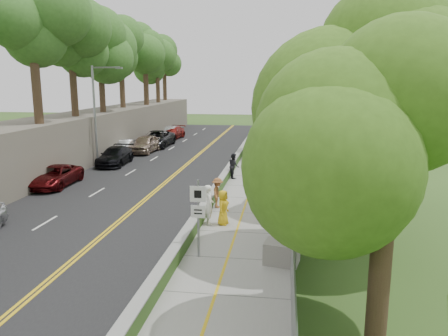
{
  "coord_description": "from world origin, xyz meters",
  "views": [
    {
      "loc": [
        4.31,
        -18.91,
        6.89
      ],
      "look_at": [
        0.5,
        8.0,
        1.4
      ],
      "focal_mm": 35.0,
      "sensor_mm": 36.0,
      "label": 1
    }
  ],
  "objects_px": {
    "car_2": "(54,176)",
    "person_far": "(281,144)",
    "streetlight": "(97,109)",
    "concrete_block": "(282,253)",
    "signpost": "(198,210)",
    "painter_0": "(223,207)",
    "construction_barrel": "(270,155)"
  },
  "relations": [
    {
      "from": "streetlight",
      "to": "signpost",
      "type": "relative_size",
      "value": 2.58
    },
    {
      "from": "streetlight",
      "to": "painter_0",
      "type": "distance_m",
      "value": 18.03
    },
    {
      "from": "signpost",
      "to": "painter_0",
      "type": "relative_size",
      "value": 1.83
    },
    {
      "from": "streetlight",
      "to": "person_far",
      "type": "height_order",
      "value": "streetlight"
    },
    {
      "from": "signpost",
      "to": "person_far",
      "type": "bearing_deg",
      "value": 83.75
    },
    {
      "from": "painter_0",
      "to": "person_far",
      "type": "bearing_deg",
      "value": 5.87
    },
    {
      "from": "painter_0",
      "to": "person_far",
      "type": "distance_m",
      "value": 22.56
    },
    {
      "from": "signpost",
      "to": "painter_0",
      "type": "bearing_deg",
      "value": 84.31
    },
    {
      "from": "streetlight",
      "to": "signpost",
      "type": "height_order",
      "value": "streetlight"
    },
    {
      "from": "car_2",
      "to": "painter_0",
      "type": "relative_size",
      "value": 2.87
    },
    {
      "from": "signpost",
      "to": "construction_barrel",
      "type": "xyz_separation_m",
      "value": [
        1.95,
        21.78,
        -1.5
      ]
    },
    {
      "from": "construction_barrel",
      "to": "painter_0",
      "type": "distance_m",
      "value": 17.83
    },
    {
      "from": "signpost",
      "to": "concrete_block",
      "type": "bearing_deg",
      "value": -3.21
    },
    {
      "from": "streetlight",
      "to": "concrete_block",
      "type": "bearing_deg",
      "value": -49.36
    },
    {
      "from": "person_far",
      "to": "streetlight",
      "type": "bearing_deg",
      "value": 30.39
    },
    {
      "from": "construction_barrel",
      "to": "car_2",
      "type": "bearing_deg",
      "value": -139.44
    },
    {
      "from": "car_2",
      "to": "streetlight",
      "type": "bearing_deg",
      "value": 86.51
    },
    {
      "from": "signpost",
      "to": "painter_0",
      "type": "height_order",
      "value": "signpost"
    },
    {
      "from": "construction_barrel",
      "to": "person_far",
      "type": "distance_m",
      "value": 4.77
    },
    {
      "from": "streetlight",
      "to": "construction_barrel",
      "type": "distance_m",
      "value": 14.88
    },
    {
      "from": "person_far",
      "to": "painter_0",
      "type": "bearing_deg",
      "value": 80.85
    },
    {
      "from": "car_2",
      "to": "person_far",
      "type": "relative_size",
      "value": 3.16
    },
    {
      "from": "streetlight",
      "to": "concrete_block",
      "type": "xyz_separation_m",
      "value": [
        14.76,
        -17.2,
        -4.17
      ]
    },
    {
      "from": "signpost",
      "to": "streetlight",
      "type": "bearing_deg",
      "value": 124.08
    },
    {
      "from": "streetlight",
      "to": "car_2",
      "type": "relative_size",
      "value": 1.65
    },
    {
      "from": "painter_0",
      "to": "car_2",
      "type": "bearing_deg",
      "value": 75.3
    },
    {
      "from": "construction_barrel",
      "to": "car_2",
      "type": "relative_size",
      "value": 0.17
    },
    {
      "from": "signpost",
      "to": "person_far",
      "type": "relative_size",
      "value": 2.02
    },
    {
      "from": "concrete_block",
      "to": "person_far",
      "type": "distance_m",
      "value": 26.63
    },
    {
      "from": "concrete_block",
      "to": "painter_0",
      "type": "distance_m",
      "value": 5.09
    },
    {
      "from": "car_2",
      "to": "concrete_block",
      "type": "bearing_deg",
      "value": -37.04
    },
    {
      "from": "concrete_block",
      "to": "construction_barrel",
      "type": "bearing_deg",
      "value": 93.39
    }
  ]
}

